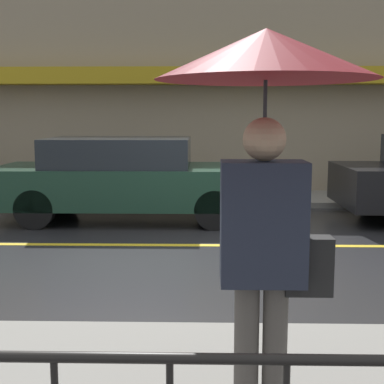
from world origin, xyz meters
name	(u,v)px	position (x,y,z in m)	size (l,w,h in m)	color
ground_plane	(223,246)	(0.00, 0.00, 0.00)	(80.00, 80.00, 0.00)	#262628
sidewalk_far	(217,198)	(0.00, 3.89, 0.05)	(28.00, 1.73, 0.11)	gray
lane_marking	(223,245)	(0.00, 0.00, 0.00)	(25.20, 0.12, 0.01)	gold
building_storefront	(216,88)	(0.00, 4.87, 2.37)	(28.00, 0.85, 4.69)	gray
pedestrian	(266,111)	(0.04, -4.44, 1.77)	(1.09, 1.09, 2.06)	#4C4742
car_dark_green	(128,178)	(-1.55, 1.83, 0.71)	(4.51, 1.80, 1.39)	#193828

